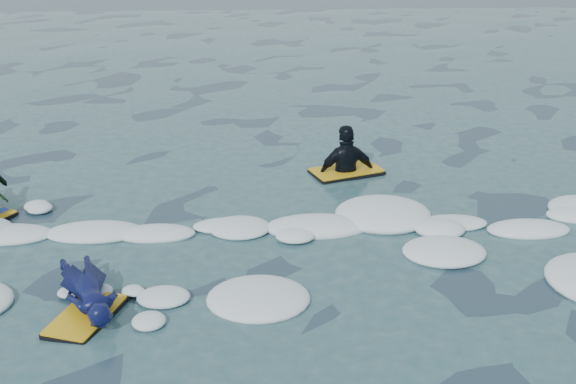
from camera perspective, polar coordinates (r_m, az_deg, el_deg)
name	(u,v)px	position (r m, az deg, el deg)	size (l,w,h in m)	color
ground	(193,293)	(8.03, -7.53, -7.93)	(120.00, 120.00, 0.00)	#172937
foam_band	(198,250)	(8.94, -7.09, -4.59)	(12.00, 3.10, 0.30)	white
prone_woman_unit	(89,293)	(7.88, -15.48, -7.71)	(1.01, 1.52, 0.36)	black
waiting_rider_unit	(346,176)	(11.29, 4.62, 1.28)	(1.24, 0.94, 1.64)	black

